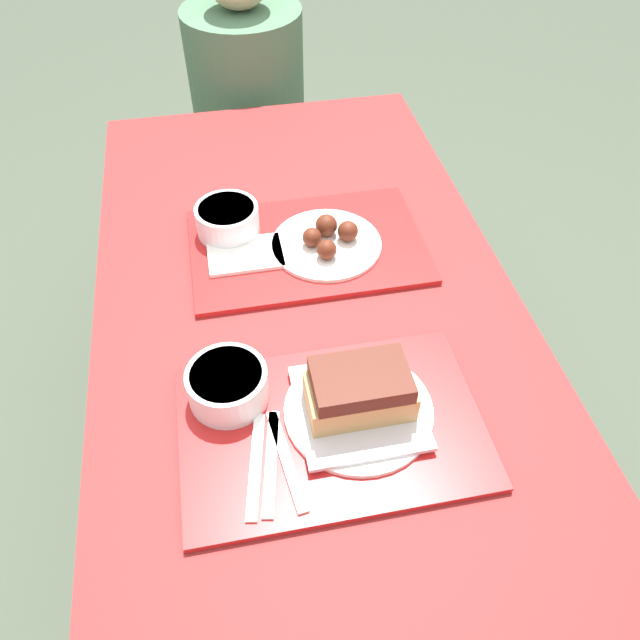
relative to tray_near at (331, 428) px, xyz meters
The scene contains 15 objects.
ground_plane 0.77m from the tray_near, 84.94° to the left, with size 12.00×12.00×0.00m, color #424C3D.
picnic_table 0.20m from the tray_near, 84.94° to the left, with size 0.76×1.66×0.75m.
picnic_bench_far 1.28m from the tray_near, 89.31° to the left, with size 0.72×0.28×0.43m.
tray_near is the anchor object (origin of this frame).
tray_far 0.42m from the tray_near, 84.73° to the left, with size 0.45×0.30×0.01m.
bowl_coleslaw_near 0.17m from the tray_near, 150.32° to the left, with size 0.12×0.12×0.06m.
brisket_sandwich_plate 0.06m from the tray_near, 20.31° to the left, with size 0.23×0.23×0.09m.
plastic_fork_near 0.11m from the tray_near, 154.90° to the right, with size 0.05×0.17×0.00m.
plastic_knife_near 0.09m from the tray_near, 148.81° to the right, with size 0.04×0.17×0.00m.
plastic_spoon_near 0.13m from the tray_near, 159.09° to the right, with size 0.05×0.17×0.00m.
condiment_packet 0.07m from the tray_near, 90.53° to the left, with size 0.04×0.03×0.01m.
bowl_coleslaw_far 0.50m from the tray_near, 102.45° to the left, with size 0.12×0.12×0.06m.
wings_plate_far 0.41m from the tray_near, 79.36° to the left, with size 0.21×0.21×0.05m.
napkin_far 0.41m from the tray_near, 101.65° to the left, with size 0.14×0.10×0.01m.
person_seated_across 1.22m from the tray_near, 89.73° to the left, with size 0.33×0.33×0.65m.
Camera 1 is at (-0.13, -0.67, 1.55)m, focal length 35.00 mm.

